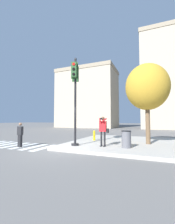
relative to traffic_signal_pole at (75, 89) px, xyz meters
The scene contains 10 objects.
ground_plane 3.79m from the traffic_signal_pole, 130.58° to the right, with size 160.00×160.00×0.00m, color slate.
sidewalk_corner 5.39m from the traffic_signal_pole, 43.98° to the left, with size 8.00×8.00×0.18m.
crosswalk_stripes 5.66m from the traffic_signal_pole, behind, with size 5.38×2.36×0.01m.
traffic_signal_pole is the anchor object (origin of this frame).
person_photographer 3.00m from the traffic_signal_pole, 12.61° to the left, with size 0.58×0.54×1.74m.
pedestrian_distant 4.56m from the traffic_signal_pole, 163.92° to the right, with size 0.34×0.20×1.56m.
street_tree 4.74m from the traffic_signal_pole, 30.04° to the left, with size 2.77×2.77×5.25m.
fire_hydrant 4.04m from the traffic_signal_pole, 83.27° to the left, with size 0.16×0.22×0.76m.
trash_bin 4.28m from the traffic_signal_pole, ahead, with size 0.55×0.55×0.94m.
building_left 27.37m from the traffic_signal_pole, 111.47° to the left, with size 13.78×8.67×13.89m.
Camera 1 is at (4.93, -7.42, 1.71)m, focal length 24.00 mm.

